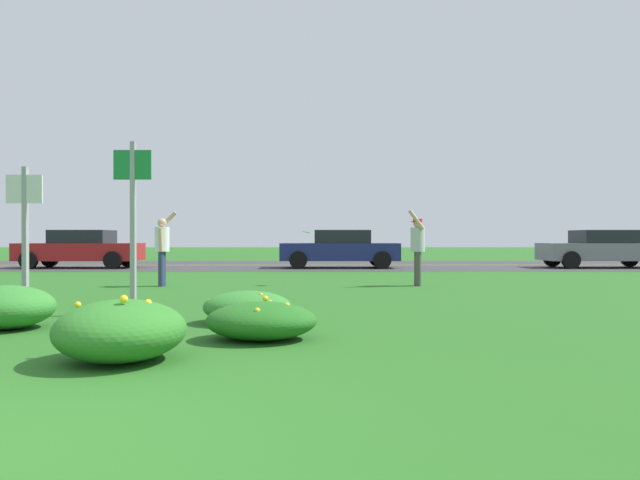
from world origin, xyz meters
TOP-DOWN VIEW (x-y plane):
  - ground_plane at (0.00, 11.00)m, footprint 120.00×120.00m
  - highway_strip at (0.00, 22.00)m, footprint 120.00×9.62m
  - highway_center_stripe at (0.00, 22.00)m, footprint 120.00×0.16m
  - daylily_clump_front_right at (-2.18, 4.35)m, footprint 1.22×1.16m
  - daylily_clump_front_center at (0.82, 4.87)m, footprint 1.20×1.07m
  - daylily_clump_mid_center at (1.14, 3.53)m, footprint 1.26×1.10m
  - daylily_clump_front_left at (-0.07, 2.35)m, footprint 1.20×1.29m
  - sign_post_near_path at (-2.77, 6.09)m, footprint 0.56×0.10m
  - sign_post_by_roadside at (-0.98, 5.74)m, footprint 0.56×0.10m
  - person_thrower_white_shirt at (-1.92, 11.08)m, footprint 0.47×0.49m
  - person_catcher_red_cap_gray_shirt at (4.19, 11.15)m, footprint 0.43×0.49m
  - frisbee_pale_blue at (1.55, 11.38)m, footprint 0.25×0.25m
  - car_gray_leftmost at (12.76, 19.84)m, footprint 4.50×2.00m
  - car_navy_center_left at (2.66, 19.84)m, footprint 4.50×2.00m
  - car_red_center_right at (-7.28, 19.84)m, footprint 4.50×2.00m

SIDE VIEW (x-z plane):
  - ground_plane at x=0.00m, z-range 0.00..0.00m
  - highway_strip at x=0.00m, z-range 0.00..0.01m
  - highway_center_stripe at x=0.00m, z-range 0.01..0.01m
  - daylily_clump_mid_center at x=1.14m, z-range -0.01..0.44m
  - daylily_clump_front_center at x=0.82m, z-range 0.00..0.43m
  - daylily_clump_front_right at x=-2.18m, z-range 0.00..0.55m
  - daylily_clump_front_left at x=-0.07m, z-range -0.03..0.61m
  - car_gray_leftmost at x=12.76m, z-range 0.01..1.46m
  - car_navy_center_left at x=2.66m, z-range 0.01..1.46m
  - car_red_center_right at x=-7.28m, z-range 0.01..1.46m
  - person_thrower_white_shirt at x=-1.92m, z-range 0.08..1.87m
  - person_catcher_red_cap_gray_shirt at x=4.19m, z-range 0.07..1.90m
  - frisbee_pale_blue at x=1.55m, z-range 1.25..1.32m
  - sign_post_near_path at x=-2.77m, z-range 0.25..2.51m
  - sign_post_by_roadside at x=-0.98m, z-range 0.27..2.86m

